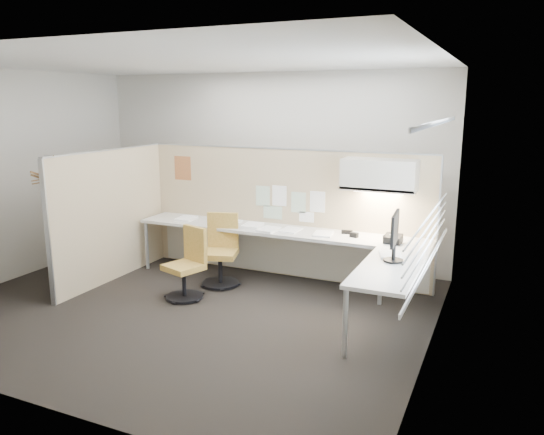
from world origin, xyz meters
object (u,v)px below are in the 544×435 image
at_px(chair_left, 188,266).
at_px(monitor, 395,234).
at_px(chair_right, 221,252).
at_px(phone, 393,239).
at_px(desk, 296,244).

relative_size(chair_left, monitor, 1.66).
xyz_separation_m(chair_left, chair_right, (0.13, 0.61, 0.03)).
bearing_deg(chair_right, monitor, -27.90).
relative_size(monitor, phone, 2.39).
bearing_deg(monitor, phone, 7.26).
bearing_deg(phone, monitor, -74.63).
distance_m(desk, phone, 1.22).
xyz_separation_m(desk, chair_left, (-1.10, -0.85, -0.20)).
distance_m(chair_left, phone, 2.51).
height_order(chair_left, monitor, monitor).
xyz_separation_m(desk, chair_right, (-0.97, -0.24, -0.17)).
height_order(chair_left, chair_right, chair_right).
distance_m(chair_right, monitor, 2.46).
bearing_deg(monitor, chair_left, 88.64).
distance_m(desk, chair_right, 1.02).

